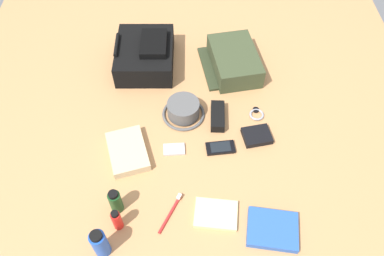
# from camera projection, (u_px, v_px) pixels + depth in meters

# --- Properties ---
(ground_plane) EXTENTS (2.64, 2.02, 0.02)m
(ground_plane) POSITION_uv_depth(u_px,v_px,m) (192.00, 136.00, 1.58)
(ground_plane) COLOR tan
(ground_plane) RESTS_ON ground
(backpack) EXTENTS (0.32, 0.26, 0.14)m
(backpack) POSITION_uv_depth(u_px,v_px,m) (146.00, 55.00, 1.76)
(backpack) COLOR black
(backpack) RESTS_ON ground_plane
(toiletry_pouch) EXTENTS (0.32, 0.28, 0.10)m
(toiletry_pouch) POSITION_uv_depth(u_px,v_px,m) (233.00, 61.00, 1.75)
(toiletry_pouch) COLOR #384228
(toiletry_pouch) RESTS_ON ground_plane
(bucket_hat) EXTENTS (0.18, 0.18, 0.07)m
(bucket_hat) POSITION_uv_depth(u_px,v_px,m) (183.00, 110.00, 1.60)
(bucket_hat) COLOR #535353
(bucket_hat) RESTS_ON ground_plane
(deodorant_spray) EXTENTS (0.05, 0.05, 0.14)m
(deodorant_spray) POSITION_uv_depth(u_px,v_px,m) (100.00, 243.00, 1.23)
(deodorant_spray) COLOR blue
(deodorant_spray) RESTS_ON ground_plane
(sunscreen_spray) EXTENTS (0.03, 0.03, 0.10)m
(sunscreen_spray) POSITION_uv_depth(u_px,v_px,m) (117.00, 220.00, 1.30)
(sunscreen_spray) COLOR red
(sunscreen_spray) RESTS_ON ground_plane
(shampoo_bottle) EXTENTS (0.04, 0.04, 0.11)m
(shampoo_bottle) POSITION_uv_depth(u_px,v_px,m) (116.00, 201.00, 1.33)
(shampoo_bottle) COLOR #19471E
(shampoo_bottle) RESTS_ON ground_plane
(paperback_novel) EXTENTS (0.16, 0.19, 0.03)m
(paperback_novel) POSITION_uv_depth(u_px,v_px,m) (272.00, 229.00, 1.31)
(paperback_novel) COLOR blue
(paperback_novel) RESTS_ON ground_plane
(cell_phone) EXTENTS (0.07, 0.12, 0.01)m
(cell_phone) POSITION_uv_depth(u_px,v_px,m) (220.00, 148.00, 1.52)
(cell_phone) COLOR black
(cell_phone) RESTS_ON ground_plane
(media_player) EXTENTS (0.06, 0.09, 0.01)m
(media_player) POSITION_uv_depth(u_px,v_px,m) (174.00, 149.00, 1.52)
(media_player) COLOR #B7B7BC
(media_player) RESTS_ON ground_plane
(wristwatch) EXTENTS (0.07, 0.06, 0.01)m
(wristwatch) POSITION_uv_depth(u_px,v_px,m) (257.00, 114.00, 1.62)
(wristwatch) COLOR #99999E
(wristwatch) RESTS_ON ground_plane
(toothbrush) EXTENTS (0.15, 0.09, 0.02)m
(toothbrush) POSITION_uv_depth(u_px,v_px,m) (172.00, 211.00, 1.36)
(toothbrush) COLOR red
(toothbrush) RESTS_ON ground_plane
(wallet) EXTENTS (0.11, 0.12, 0.02)m
(wallet) POSITION_uv_depth(u_px,v_px,m) (257.00, 136.00, 1.55)
(wallet) COLOR black
(wallet) RESTS_ON ground_plane
(notepad) EXTENTS (0.13, 0.16, 0.02)m
(notepad) POSITION_uv_depth(u_px,v_px,m) (216.00, 214.00, 1.35)
(notepad) COLOR beige
(notepad) RESTS_ON ground_plane
(folded_towel) EXTENTS (0.23, 0.19, 0.04)m
(folded_towel) POSITION_uv_depth(u_px,v_px,m) (128.00, 151.00, 1.50)
(folded_towel) COLOR #C6B289
(folded_towel) RESTS_ON ground_plane
(sunglasses_case) EXTENTS (0.14, 0.06, 0.04)m
(sunglasses_case) POSITION_uv_depth(u_px,v_px,m) (218.00, 116.00, 1.60)
(sunglasses_case) COLOR black
(sunglasses_case) RESTS_ON ground_plane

